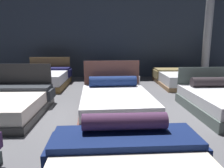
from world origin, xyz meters
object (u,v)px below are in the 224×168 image
object	(u,v)px
bed_4	(116,102)
bed_3	(4,104)
bed_8	(180,78)
bed_7	(113,78)
bed_6	(43,79)
support_pillar	(207,35)

from	to	relation	value
bed_4	bed_3	bearing A→B (deg)	177.75
bed_8	bed_7	bearing A→B (deg)	-179.53
bed_3	bed_6	bearing A→B (deg)	89.84
bed_3	support_pillar	xyz separation A→B (m)	(6.11, 4.00, 1.53)
bed_3	bed_7	xyz separation A→B (m)	(2.39, 2.83, 0.03)
bed_6	bed_4	bearing A→B (deg)	-49.29
bed_3	bed_6	xyz separation A→B (m)	(0.03, 2.79, 0.04)
bed_6	bed_8	xyz separation A→B (m)	(4.71, 0.08, -0.03)
bed_8	support_pillar	distance (m)	2.34
bed_4	support_pillar	distance (m)	5.67
bed_3	bed_4	bearing A→B (deg)	1.48
bed_6	support_pillar	xyz separation A→B (m)	(6.08, 1.22, 1.49)
bed_6	bed_8	size ratio (longest dim) A/B	0.95
bed_4	bed_8	size ratio (longest dim) A/B	1.01
bed_4	bed_6	xyz separation A→B (m)	(-2.31, 2.75, 0.02)
bed_3	bed_6	size ratio (longest dim) A/B	1.00
bed_6	bed_8	world-z (taller)	bed_6
bed_7	bed_8	world-z (taller)	bed_7
bed_4	support_pillar	xyz separation A→B (m)	(3.77, 3.96, 1.51)
bed_3	support_pillar	size ratio (longest dim) A/B	0.58
bed_8	support_pillar	bearing A→B (deg)	39.03
bed_3	bed_7	world-z (taller)	bed_3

